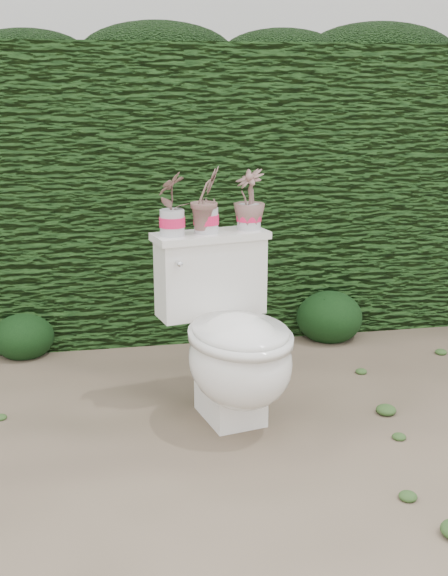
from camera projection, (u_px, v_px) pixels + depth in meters
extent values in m
plane|color=gray|center=(202.00, 436.00, 2.96)|extent=(60.00, 60.00, 0.00)
cube|color=#264E1A|center=(158.00, 188.00, 4.25)|extent=(8.00, 1.00, 1.60)
cube|color=silver|center=(169.00, 28.00, 8.19)|extent=(8.00, 3.50, 4.00)
cube|color=white|center=(230.00, 396.00, 3.10)|extent=(0.28, 0.34, 0.20)
ellipsoid|color=white|center=(240.00, 360.00, 2.96)|extent=(0.51, 0.59, 0.39)
cube|color=white|center=(211.00, 277.00, 3.17)|extent=(0.49, 0.26, 0.34)
cube|color=white|center=(211.00, 236.00, 3.12)|extent=(0.53, 0.29, 0.03)
cylinder|color=silver|center=(178.00, 263.00, 2.99)|extent=(0.03, 0.06, 0.02)
sphere|color=silver|center=(180.00, 264.00, 2.96)|extent=(0.03, 0.03, 0.03)
imported|color=#2C7324|center=(172.00, 205.00, 3.02)|extent=(0.16, 0.16, 0.26)
imported|color=#2C7324|center=(206.00, 202.00, 3.07)|extent=(0.19, 0.19, 0.27)
imported|color=#2C7324|center=(249.00, 201.00, 3.15)|extent=(0.19, 0.19, 0.25)
ellipsoid|color=#153412|center=(23.00, 331.00, 3.83)|extent=(0.32, 0.32, 0.26)
ellipsoid|color=#153412|center=(329.00, 312.00, 4.08)|extent=(0.37, 0.37, 0.30)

